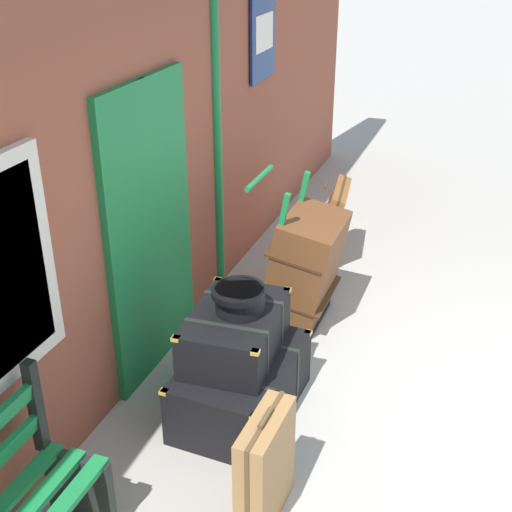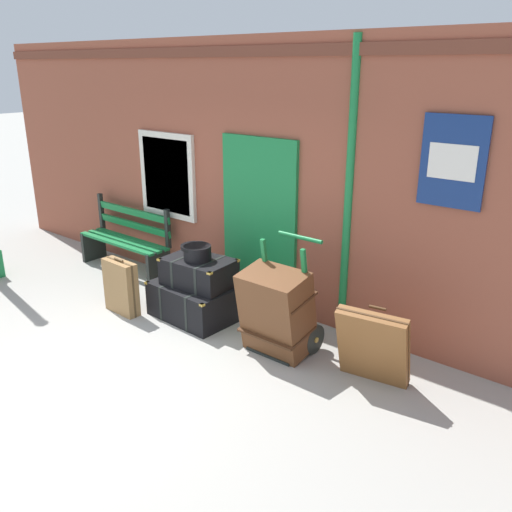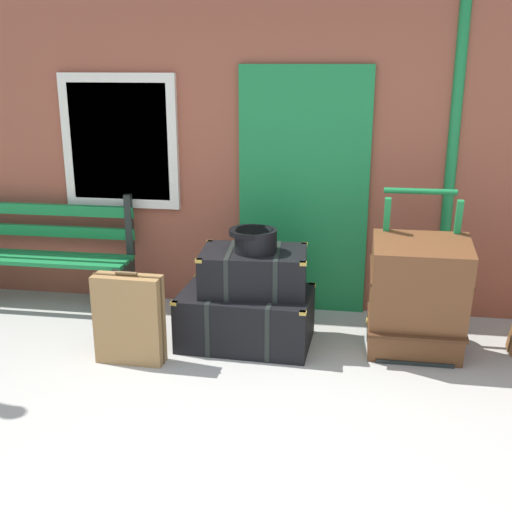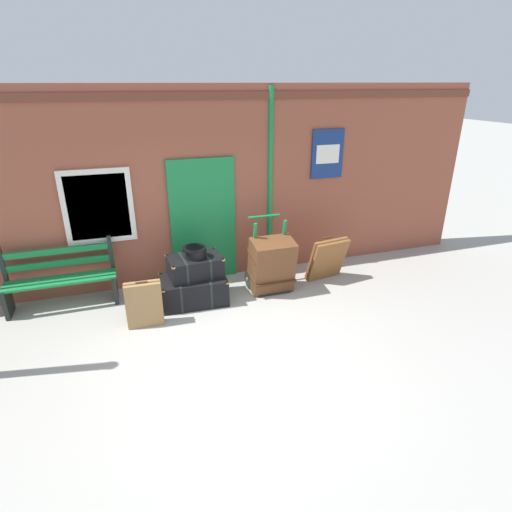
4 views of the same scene
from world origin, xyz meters
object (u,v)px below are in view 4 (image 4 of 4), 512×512
object	(u,v)px
porters_trolley	(268,272)
suitcase_umber	(144,304)
steamer_trunk_middle	(195,266)
platform_bench	(61,279)
round_hatbox	(195,251)
steamer_trunk_base	(194,290)
large_brown_trunk	(272,265)
suitcase_brown	(327,259)

from	to	relation	value
porters_trolley	suitcase_umber	bearing A→B (deg)	-164.30
steamer_trunk_middle	suitcase_umber	world-z (taller)	steamer_trunk_middle
platform_bench	round_hatbox	bearing A→B (deg)	-14.33
porters_trolley	suitcase_umber	distance (m)	2.14
steamer_trunk_middle	round_hatbox	world-z (taller)	round_hatbox
porters_trolley	steamer_trunk_middle	bearing A→B (deg)	-176.71
steamer_trunk_base	large_brown_trunk	xyz separation A→B (m)	(1.28, -0.04, 0.26)
porters_trolley	large_brown_trunk	size ratio (longest dim) A/B	1.28
steamer_trunk_middle	porters_trolley	world-z (taller)	porters_trolley
porters_trolley	suitcase_umber	world-z (taller)	porters_trolley
porters_trolley	platform_bench	bearing A→B (deg)	172.72
platform_bench	steamer_trunk_base	world-z (taller)	platform_bench
platform_bench	suitcase_umber	distance (m)	1.52
platform_bench	suitcase_brown	xyz separation A→B (m)	(4.27, -0.49, -0.05)
suitcase_umber	suitcase_brown	distance (m)	3.16
steamer_trunk_middle	large_brown_trunk	size ratio (longest dim) A/B	0.90
platform_bench	steamer_trunk_base	xyz separation A→B (m)	(1.93, -0.54, -0.23)
round_hatbox	suitcase_umber	distance (m)	1.10
platform_bench	suitcase_brown	distance (m)	4.29
round_hatbox	steamer_trunk_base	bearing A→B (deg)	-156.05
round_hatbox	steamer_trunk_middle	bearing A→B (deg)	113.10
large_brown_trunk	suitcase_brown	size ratio (longest dim) A/B	1.19
round_hatbox	large_brown_trunk	xyz separation A→B (m)	(1.22, -0.07, -0.37)
platform_bench	large_brown_trunk	bearing A→B (deg)	-10.29
steamer_trunk_base	large_brown_trunk	size ratio (longest dim) A/B	1.10
steamer_trunk_base	porters_trolley	size ratio (longest dim) A/B	0.86
steamer_trunk_middle	round_hatbox	distance (m)	0.26
platform_bench	steamer_trunk_middle	size ratio (longest dim) A/B	1.89
round_hatbox	large_brown_trunk	world-z (taller)	large_brown_trunk
steamer_trunk_middle	porters_trolley	size ratio (longest dim) A/B	0.70
large_brown_trunk	porters_trolley	bearing A→B (deg)	90.00
platform_bench	large_brown_trunk	world-z (taller)	platform_bench
steamer_trunk_base	suitcase_umber	size ratio (longest dim) A/B	1.47
round_hatbox	suitcase_umber	world-z (taller)	round_hatbox
round_hatbox	suitcase_brown	world-z (taller)	round_hatbox
suitcase_umber	large_brown_trunk	bearing A→B (deg)	11.16
platform_bench	round_hatbox	distance (m)	2.09
large_brown_trunk	suitcase_brown	world-z (taller)	large_brown_trunk
round_hatbox	suitcase_umber	size ratio (longest dim) A/B	0.52
steamer_trunk_base	suitcase_umber	distance (m)	0.91
platform_bench	suitcase_umber	world-z (taller)	platform_bench
platform_bench	suitcase_brown	size ratio (longest dim) A/B	2.01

